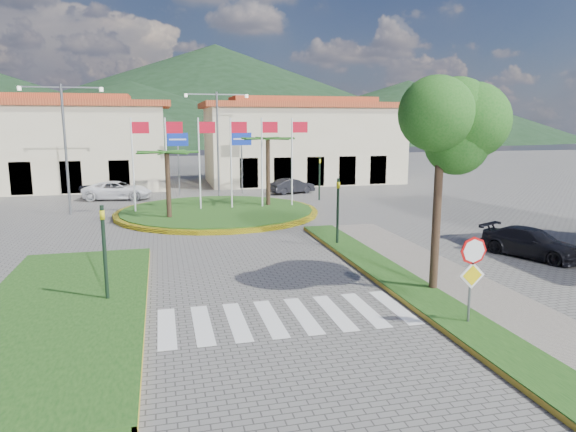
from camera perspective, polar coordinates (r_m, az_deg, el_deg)
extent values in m
plane|color=slate|center=(12.11, 4.12, -17.92)|extent=(160.00, 160.00, 0.00)
cube|color=gray|center=(16.33, 22.62, -10.73)|extent=(4.00, 28.00, 0.15)
cube|color=#184313|center=(15.66, 19.02, -11.33)|extent=(1.60, 28.00, 0.18)
cube|color=#184313|center=(17.36, -23.86, -9.51)|extent=(5.00, 14.00, 0.18)
cube|color=silver|center=(15.60, -0.51, -11.15)|extent=(8.00, 3.00, 0.01)
cylinder|color=yellow|center=(32.78, -7.85, 0.44)|extent=(12.70, 12.70, 0.24)
cylinder|color=#184313|center=(32.77, -7.85, 0.49)|extent=(12.00, 12.00, 0.30)
cylinder|color=black|center=(30.34, -13.17, 3.11)|extent=(0.28, 0.28, 4.05)
cylinder|color=black|center=(33.99, -2.23, 4.66)|extent=(0.28, 0.28, 4.68)
cylinder|color=silver|center=(32.77, -16.83, 5.17)|extent=(0.10, 0.10, 6.00)
cube|color=red|center=(32.63, -16.07, 9.42)|extent=(1.00, 0.03, 0.70)
cylinder|color=silver|center=(32.73, -13.32, 5.33)|extent=(0.10, 0.10, 6.00)
cube|color=red|center=(32.63, -12.52, 9.57)|extent=(1.00, 0.03, 0.70)
cylinder|color=silver|center=(32.81, -9.81, 5.47)|extent=(0.10, 0.10, 6.00)
cube|color=red|center=(32.75, -8.97, 9.69)|extent=(1.00, 0.03, 0.70)
cylinder|color=silver|center=(33.02, -6.33, 5.59)|extent=(0.10, 0.10, 6.00)
cube|color=red|center=(32.98, -5.46, 9.78)|extent=(1.00, 0.03, 0.70)
cylinder|color=silver|center=(33.34, -2.91, 5.69)|extent=(0.10, 0.10, 6.00)
cube|color=red|center=(33.34, -2.00, 9.82)|extent=(1.00, 0.03, 0.70)
cylinder|color=silver|center=(33.78, 0.44, 5.76)|extent=(0.10, 0.10, 6.00)
cube|color=red|center=(33.81, 1.36, 9.83)|extent=(1.00, 0.03, 0.70)
cylinder|color=slate|center=(15.34, 19.59, -7.24)|extent=(0.07, 0.07, 2.50)
cylinder|color=red|center=(15.03, 19.92, -3.65)|extent=(0.80, 0.03, 0.80)
cube|color=yellow|center=(15.20, 19.78, -6.22)|extent=(0.78, 0.03, 0.78)
cylinder|color=black|center=(17.88, 16.12, -1.43)|extent=(0.28, 0.28, 4.40)
ellipsoid|color=#195316|center=(17.53, 16.61, 8.22)|extent=(3.60, 3.60, 3.20)
cylinder|color=black|center=(17.22, -19.68, -4.12)|extent=(0.12, 0.12, 3.20)
imported|color=gold|center=(17.01, -19.89, -0.86)|extent=(0.15, 0.18, 0.90)
cylinder|color=black|center=(23.83, 5.55, 0.36)|extent=(0.12, 0.12, 3.20)
imported|color=gold|center=(23.68, 5.59, 2.74)|extent=(0.15, 0.18, 0.90)
cylinder|color=black|center=(38.09, 3.51, 4.15)|extent=(0.12, 0.12, 3.20)
imported|color=gold|center=(37.99, 3.53, 5.65)|extent=(0.18, 0.15, 0.90)
cylinder|color=slate|center=(41.26, -12.07, 5.82)|extent=(0.12, 0.12, 5.20)
cube|color=#102CAF|center=(41.10, -12.16, 8.32)|extent=(1.60, 0.05, 1.00)
cylinder|color=slate|center=(41.72, -5.16, 6.06)|extent=(0.12, 0.12, 5.20)
cube|color=#102CAF|center=(41.57, -5.19, 8.52)|extent=(1.60, 0.05, 1.00)
cylinder|color=slate|center=(40.39, -7.80, 7.85)|extent=(0.16, 0.16, 8.00)
cube|color=slate|center=(40.29, -9.68, 13.20)|extent=(2.40, 0.08, 0.08)
cube|color=slate|center=(40.55, -6.21, 13.27)|extent=(2.40, 0.08, 0.08)
cylinder|color=slate|center=(34.62, -23.46, 6.68)|extent=(0.16, 0.16, 8.00)
cube|color=slate|center=(34.85, -25.92, 12.78)|extent=(2.40, 0.08, 0.08)
cube|color=slate|center=(34.46, -21.91, 13.11)|extent=(2.40, 0.08, 0.08)
cube|color=beige|center=(49.33, -26.58, 6.72)|extent=(22.00, 9.00, 7.00)
cube|color=#9C371E|center=(49.30, -26.94, 11.07)|extent=(23.32, 9.54, 0.50)
cube|color=#9C371E|center=(49.32, -26.98, 11.65)|extent=(16.50, 4.95, 0.60)
cube|color=beige|center=(49.99, 1.59, 7.84)|extent=(18.00, 9.00, 7.00)
cube|color=#9C371E|center=(49.96, 1.61, 12.14)|extent=(19.08, 9.54, 0.50)
cube|color=#9C371E|center=(49.98, 1.62, 12.72)|extent=(13.50, 4.95, 0.60)
cone|color=black|center=(171.35, -7.99, 13.42)|extent=(180.00, 180.00, 30.00)
cone|color=black|center=(162.64, 13.13, 11.30)|extent=(120.00, 120.00, 18.00)
cone|color=black|center=(140.29, -16.97, 10.90)|extent=(110.00, 110.00, 16.00)
imported|color=white|center=(40.56, -18.41, 2.72)|extent=(5.23, 2.99, 1.37)
imported|color=black|center=(44.79, -19.82, 3.28)|extent=(3.87, 1.59, 1.31)
imported|color=black|center=(41.73, 0.45, 3.36)|extent=(3.94, 2.36, 1.23)
imported|color=black|center=(24.46, 25.44, -2.71)|extent=(3.34, 4.58, 1.23)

